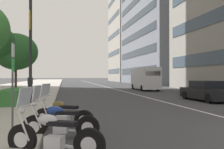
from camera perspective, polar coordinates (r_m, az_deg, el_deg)
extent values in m
cube|color=#B2ADA3|center=(35.95, -20.95, -2.97)|extent=(160.00, 10.87, 0.15)
cube|color=silver|center=(40.98, -2.02, -2.77)|extent=(110.00, 0.16, 0.01)
cylinder|color=black|center=(5.92, -20.34, -14.07)|extent=(0.41, 0.66, 0.68)
cylinder|color=silver|center=(5.92, -20.34, -14.07)|extent=(0.27, 0.36, 0.34)
cylinder|color=black|center=(5.20, -5.32, -16.05)|extent=(0.41, 0.66, 0.68)
cylinder|color=silver|center=(5.20, -5.32, -16.05)|extent=(0.27, 0.36, 0.34)
cube|color=silver|center=(5.52, -13.36, -15.29)|extent=(0.40, 0.46, 0.28)
cube|color=black|center=(5.35, -11.62, -11.20)|extent=(0.48, 0.67, 0.10)
ellipsoid|color=#B2B2B7|center=(5.50, -14.93, -10.25)|extent=(0.42, 0.52, 0.24)
cylinder|color=silver|center=(5.76, -20.08, -11.35)|extent=(0.18, 0.30, 0.64)
cylinder|color=silver|center=(5.87, -19.28, -11.14)|extent=(0.18, 0.30, 0.64)
cylinder|color=silver|center=(5.70, -19.00, -6.85)|extent=(0.55, 0.30, 0.04)
sphere|color=silver|center=(5.82, -20.49, -7.90)|extent=(0.14, 0.14, 0.14)
cube|color=#B2BCC6|center=(5.74, -19.83, -5.00)|extent=(0.45, 0.30, 0.44)
cylinder|color=silver|center=(5.55, -9.99, -16.47)|extent=(0.39, 0.65, 0.16)
cylinder|color=black|center=(7.23, -17.79, -11.63)|extent=(0.28, 0.66, 0.66)
cylinder|color=silver|center=(7.23, -17.79, -11.63)|extent=(0.21, 0.35, 0.33)
cylinder|color=black|center=(6.85, -5.73, -12.28)|extent=(0.28, 0.66, 0.66)
cylinder|color=silver|center=(6.85, -5.73, -12.28)|extent=(0.21, 0.35, 0.33)
cube|color=silver|center=(7.01, -11.93, -12.14)|extent=(0.35, 0.43, 0.28)
cube|color=black|center=(6.89, -10.47, -8.83)|extent=(0.37, 0.67, 0.10)
ellipsoid|color=navy|center=(6.97, -13.29, -8.23)|extent=(0.35, 0.51, 0.24)
cylinder|color=silver|center=(7.09, -17.38, -9.35)|extent=(0.12, 0.32, 0.64)
cylinder|color=silver|center=(7.22, -16.98, -9.19)|extent=(0.12, 0.32, 0.64)
cylinder|color=silver|center=(7.07, -16.56, -5.67)|extent=(0.59, 0.19, 0.04)
sphere|color=silver|center=(7.14, -17.93, -6.58)|extent=(0.14, 0.14, 0.14)
cube|color=#B2BCC6|center=(7.09, -17.32, -4.19)|extent=(0.46, 0.23, 0.44)
cylinder|color=silver|center=(7.10, -9.39, -12.94)|extent=(0.26, 0.69, 0.16)
cylinder|color=black|center=(8.63, -15.72, -9.77)|extent=(0.43, 0.63, 0.66)
cylinder|color=silver|center=(8.63, -15.72, -9.77)|extent=(0.28, 0.35, 0.33)
cylinder|color=black|center=(7.90, -6.56, -10.67)|extent=(0.43, 0.63, 0.66)
cylinder|color=silver|center=(7.90, -6.56, -10.67)|extent=(0.28, 0.35, 0.33)
cube|color=silver|center=(8.24, -11.35, -10.35)|extent=(0.41, 0.46, 0.28)
cube|color=black|center=(8.09, -10.23, -7.55)|extent=(0.51, 0.66, 0.10)
ellipsoid|color=brown|center=(8.26, -12.38, -6.98)|extent=(0.44, 0.52, 0.24)
cylinder|color=silver|center=(8.48, -15.53, -7.85)|extent=(0.20, 0.30, 0.64)
cylinder|color=silver|center=(8.60, -15.01, -7.75)|extent=(0.20, 0.30, 0.64)
cylinder|color=silver|center=(8.45, -14.81, -4.78)|extent=(0.54, 0.33, 0.04)
sphere|color=silver|center=(8.56, -15.82, -5.53)|extent=(0.14, 0.14, 0.14)
cube|color=#B2BCC6|center=(8.49, -15.37, -3.54)|extent=(0.44, 0.32, 0.44)
cylinder|color=silver|center=(8.25, -9.14, -11.15)|extent=(0.42, 0.64, 0.16)
cube|color=black|center=(18.33, 21.36, -4.17)|extent=(4.35, 1.95, 0.73)
cube|color=black|center=(18.25, 21.46, -2.21)|extent=(2.06, 1.74, 0.53)
cylinder|color=black|center=(19.10, 16.88, -4.63)|extent=(0.63, 0.24, 0.62)
cylinder|color=black|center=(19.98, 21.04, -4.43)|extent=(0.63, 0.24, 0.62)
cylinder|color=black|center=(16.71, 21.75, -5.24)|extent=(0.63, 0.24, 0.62)
cube|color=silver|center=(30.04, 7.74, -0.84)|extent=(6.20, 2.30, 2.52)
cube|color=black|center=(27.15, 9.61, 0.28)|extent=(0.11, 1.74, 0.56)
cylinder|color=black|center=(31.82, 5.04, -2.83)|extent=(0.73, 0.29, 0.72)
cylinder|color=black|center=(32.33, 8.26, -2.78)|extent=(0.73, 0.29, 0.72)
cylinder|color=black|center=(27.81, 7.15, -3.19)|extent=(0.73, 0.29, 0.72)
cylinder|color=black|center=(28.39, 10.77, -3.12)|extent=(0.73, 0.29, 0.72)
cylinder|color=#47494C|center=(7.97, -22.33, -2.36)|extent=(0.06, 0.06, 2.62)
cube|color=silver|center=(8.00, -22.21, 5.26)|extent=(0.32, 0.02, 0.40)
cube|color=#1E8C33|center=(7.97, -22.22, 2.04)|extent=(0.32, 0.02, 0.40)
cylinder|color=#232326|center=(15.72, -18.60, 11.20)|extent=(0.18, 0.18, 9.47)
cube|color=gold|center=(15.41, -18.77, 12.00)|extent=(0.56, 0.03, 1.10)
cube|color=gold|center=(16.09, -18.44, 11.48)|extent=(0.56, 0.03, 1.10)
cube|color=#337033|center=(15.69, -22.18, -4.66)|extent=(4.36, 1.10, 0.81)
cylinder|color=#473323|center=(24.09, -21.68, -1.31)|extent=(0.22, 0.22, 2.35)
ellipsoid|color=#265B28|center=(24.19, -21.66, 5.01)|extent=(3.97, 3.97, 3.37)
cube|color=#2D2D33|center=(23.34, -18.67, -3.18)|extent=(0.40, 0.39, 0.86)
cube|color=#2D2D33|center=(23.32, -18.67, -1.40)|extent=(0.47, 0.45, 0.59)
sphere|color=tan|center=(23.31, -18.67, -0.39)|extent=(0.23, 0.23, 0.23)
cube|color=#384756|center=(26.99, 24.53, 3.82)|extent=(22.69, 0.08, 1.50)
cube|color=#384756|center=(27.65, 24.50, 12.96)|extent=(22.69, 0.08, 1.50)
cube|color=slate|center=(59.96, 14.02, 15.53)|extent=(27.71, 17.81, 36.24)
cube|color=#2D3842|center=(54.46, 5.50, 0.88)|extent=(24.94, 0.08, 1.50)
cube|color=#2D3842|center=(54.69, 5.50, 4.97)|extent=(24.94, 0.08, 1.50)
cube|color=#2D3842|center=(55.18, 5.50, 9.00)|extent=(24.94, 0.08, 1.50)
cube|color=#2D3842|center=(55.95, 5.49, 12.94)|extent=(24.94, 0.08, 1.50)
cube|color=#2D3842|center=(56.97, 5.49, 16.76)|extent=(24.94, 0.08, 1.50)
cube|color=gray|center=(82.26, 5.69, 12.62)|extent=(18.92, 15.35, 40.35)
cube|color=#384756|center=(78.27, 0.29, 0.75)|extent=(17.03, 0.08, 1.50)
cube|color=#384756|center=(78.59, 0.29, 4.97)|extent=(17.03, 0.08, 1.50)
cube|color=#384756|center=(79.33, 0.29, 9.14)|extent=(17.03, 0.08, 1.50)
cube|color=#384756|center=(80.49, 0.29, 13.20)|extent=(17.03, 0.08, 1.50)
cube|color=#384756|center=(82.03, 0.29, 17.13)|extent=(17.03, 0.08, 1.50)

